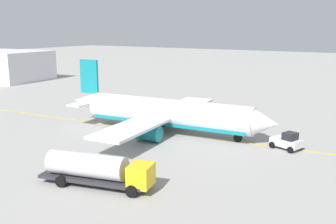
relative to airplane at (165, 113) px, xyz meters
The scene contains 8 objects.
ground_plane 2.79m from the airplane, ahead, with size 400.00×400.00×0.00m, color #9E9B96.
airplane is the anchor object (origin of this frame).
fuel_tanker 20.34m from the airplane, 76.21° to the right, with size 11.44×5.01×3.15m.
pushback_tug 17.11m from the airplane, ahead, with size 4.05×3.27×2.20m.
refueling_worker 17.36m from the airplane, 83.42° to the right, with size 0.55×0.41×1.71m.
safety_cone_nose 12.63m from the airplane, 28.02° to the left, with size 0.65×0.65×0.72m, color #F2590F.
safety_cone_wingtip 13.77m from the airplane, 34.19° to the left, with size 0.52×0.52×0.58m, color #F2590F.
taxi_line_marking 2.78m from the airplane, ahead, with size 82.78×0.30×0.01m, color yellow.
Camera 1 is at (28.12, -45.38, 14.70)m, focal length 41.39 mm.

